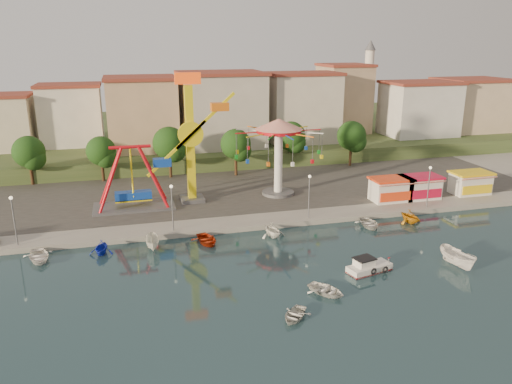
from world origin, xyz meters
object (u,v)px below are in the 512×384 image
object	(u,v)px
wave_swinger	(279,140)
skiff	(458,258)
kamikaze_tower	(193,142)
rowboat_a	(326,290)
cabin_motorboat	(368,267)
pirate_ship_ride	(132,179)

from	to	relation	value
wave_swinger	skiff	distance (m)	28.16
kamikaze_tower	wave_swinger	world-z (taller)	kamikaze_tower
rowboat_a	skiff	size ratio (longest dim) A/B	0.76
wave_swinger	cabin_motorboat	distance (m)	25.22
pirate_ship_ride	kamikaze_tower	distance (m)	8.89
rowboat_a	pirate_ship_ride	bearing A→B (deg)	86.36
pirate_ship_ride	wave_swinger	bearing A→B (deg)	2.29
pirate_ship_ride	cabin_motorboat	distance (m)	31.33
cabin_motorboat	skiff	world-z (taller)	skiff
kamikaze_tower	cabin_motorboat	distance (m)	28.16
cabin_motorboat	kamikaze_tower	bearing A→B (deg)	104.93
kamikaze_tower	rowboat_a	size ratio (longest dim) A/B	4.84
pirate_ship_ride	wave_swinger	distance (m)	19.69
kamikaze_tower	cabin_motorboat	size ratio (longest dim) A/B	3.58
pirate_ship_ride	skiff	size ratio (longest dim) A/B	2.23
pirate_ship_ride	rowboat_a	distance (m)	30.56
rowboat_a	skiff	distance (m)	14.32
cabin_motorboat	rowboat_a	world-z (taller)	cabin_motorboat
wave_swinger	skiff	size ratio (longest dim) A/B	2.59
pirate_ship_ride	skiff	world-z (taller)	pirate_ship_ride
kamikaze_tower	cabin_motorboat	xyz separation A→B (m)	(12.81, -23.75, -8.03)
pirate_ship_ride	cabin_motorboat	bearing A→B (deg)	-48.22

